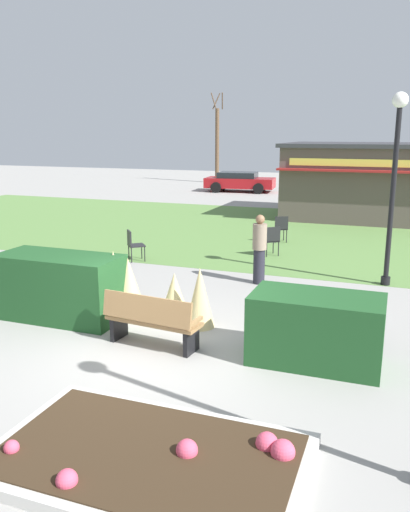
{
  "coord_description": "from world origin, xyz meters",
  "views": [
    {
      "loc": [
        3.73,
        -7.29,
        3.6
      ],
      "look_at": [
        -0.02,
        2.77,
        1.05
      ],
      "focal_mm": 36.75,
      "sensor_mm": 36.0,
      "label": 1
    }
  ],
  "objects_px": {
    "park_bench": "(151,320)",
    "lamppost_mid": "(395,168)",
    "cafe_chair_west": "(281,227)",
    "cafe_chair_north": "(272,239)",
    "person_strolling": "(259,249)",
    "tree_center_bg": "(217,144)",
    "parked_car_west_slot": "(239,181)",
    "cafe_chair_east": "(133,243)",
    "food_kiosk": "(388,181)"
  },
  "relations": [
    {
      "from": "park_bench",
      "to": "lamppost_mid",
      "type": "distance_m",
      "value": 6.88
    },
    {
      "from": "cafe_chair_west",
      "to": "cafe_chair_north",
      "type": "height_order",
      "value": "same"
    },
    {
      "from": "cafe_chair_west",
      "to": "person_strolling",
      "type": "distance_m",
      "value": 5.03
    },
    {
      "from": "lamppost_mid",
      "to": "tree_center_bg",
      "type": "distance_m",
      "value": 26.45
    },
    {
      "from": "park_bench",
      "to": "parked_car_west_slot",
      "type": "height_order",
      "value": "parked_car_west_slot"
    },
    {
      "from": "cafe_chair_east",
      "to": "parked_car_west_slot",
      "type": "bearing_deg",
      "value": 97.35
    },
    {
      "from": "lamppost_mid",
      "to": "parked_car_west_slot",
      "type": "xyz_separation_m",
      "value": [
        -9.19,
        18.25,
        -2.16
      ]
    },
    {
      "from": "lamppost_mid",
      "to": "cafe_chair_north",
      "type": "height_order",
      "value": "lamppost_mid"
    },
    {
      "from": "park_bench",
      "to": "cafe_chair_east",
      "type": "relative_size",
      "value": 1.96
    },
    {
      "from": "cafe_chair_west",
      "to": "cafe_chair_east",
      "type": "bearing_deg",
      "value": -129.83
    },
    {
      "from": "cafe_chair_west",
      "to": "parked_car_west_slot",
      "type": "height_order",
      "value": "parked_car_west_slot"
    },
    {
      "from": "cafe_chair_west",
      "to": "person_strolling",
      "type": "xyz_separation_m",
      "value": [
        0.57,
        -4.99,
        0.33
      ]
    },
    {
      "from": "lamppost_mid",
      "to": "person_strolling",
      "type": "bearing_deg",
      "value": -161.98
    },
    {
      "from": "parked_car_west_slot",
      "to": "lamppost_mid",
      "type": "bearing_deg",
      "value": -63.27
    },
    {
      "from": "park_bench",
      "to": "food_kiosk",
      "type": "relative_size",
      "value": 0.2
    },
    {
      "from": "food_kiosk",
      "to": "cafe_chair_east",
      "type": "relative_size",
      "value": 9.6
    },
    {
      "from": "lamppost_mid",
      "to": "food_kiosk",
      "type": "xyz_separation_m",
      "value": [
        -0.37,
        10.52,
        -1.22
      ]
    },
    {
      "from": "park_bench",
      "to": "cafe_chair_west",
      "type": "height_order",
      "value": "park_bench"
    },
    {
      "from": "tree_center_bg",
      "to": "lamppost_mid",
      "type": "bearing_deg",
      "value": -61.97
    },
    {
      "from": "lamppost_mid",
      "to": "parked_car_west_slot",
      "type": "bearing_deg",
      "value": 116.73
    },
    {
      "from": "person_strolling",
      "to": "food_kiosk",
      "type": "bearing_deg",
      "value": -167.11
    },
    {
      "from": "person_strolling",
      "to": "tree_center_bg",
      "type": "bearing_deg",
      "value": -133.23
    },
    {
      "from": "park_bench",
      "to": "lamppost_mid",
      "type": "relative_size",
      "value": 0.39
    },
    {
      "from": "food_kiosk",
      "to": "parked_car_west_slot",
      "type": "bearing_deg",
      "value": 138.77
    },
    {
      "from": "cafe_chair_east",
      "to": "person_strolling",
      "type": "xyz_separation_m",
      "value": [
        3.94,
        -0.96,
        0.33
      ]
    },
    {
      "from": "cafe_chair_east",
      "to": "cafe_chair_north",
      "type": "distance_m",
      "value": 4.06
    },
    {
      "from": "food_kiosk",
      "to": "parked_car_west_slot",
      "type": "distance_m",
      "value": 11.77
    },
    {
      "from": "lamppost_mid",
      "to": "cafe_chair_north",
      "type": "relative_size",
      "value": 5.03
    },
    {
      "from": "food_kiosk",
      "to": "cafe_chair_east",
      "type": "bearing_deg",
      "value": -121.63
    },
    {
      "from": "park_bench",
      "to": "cafe_chair_east",
      "type": "height_order",
      "value": "park_bench"
    },
    {
      "from": "tree_center_bg",
      "to": "park_bench",
      "type": "bearing_deg",
      "value": -72.96
    },
    {
      "from": "park_bench",
      "to": "person_strolling",
      "type": "relative_size",
      "value": 1.03
    },
    {
      "from": "lamppost_mid",
      "to": "tree_center_bg",
      "type": "height_order",
      "value": "tree_center_bg"
    },
    {
      "from": "cafe_chair_north",
      "to": "parked_car_west_slot",
      "type": "bearing_deg",
      "value": 109.94
    },
    {
      "from": "lamppost_mid",
      "to": "person_strolling",
      "type": "height_order",
      "value": "lamppost_mid"
    },
    {
      "from": "lamppost_mid",
      "to": "food_kiosk",
      "type": "relative_size",
      "value": 0.52
    },
    {
      "from": "cafe_chair_west",
      "to": "person_strolling",
      "type": "relative_size",
      "value": 0.53
    },
    {
      "from": "park_bench",
      "to": "cafe_chair_north",
      "type": "distance_m",
      "value": 7.37
    },
    {
      "from": "cafe_chair_north",
      "to": "person_strolling",
      "type": "bearing_deg",
      "value": -82.37
    },
    {
      "from": "park_bench",
      "to": "person_strolling",
      "type": "distance_m",
      "value": 4.49
    },
    {
      "from": "park_bench",
      "to": "cafe_chair_west",
      "type": "distance_m",
      "value": 9.41
    },
    {
      "from": "park_bench",
      "to": "cafe_chair_east",
      "type": "xyz_separation_m",
      "value": [
        -3.21,
        5.37,
        0.05
      ]
    },
    {
      "from": "person_strolling",
      "to": "cafe_chair_west",
      "type": "bearing_deg",
      "value": -148.08
    },
    {
      "from": "cafe_chair_east",
      "to": "cafe_chair_north",
      "type": "xyz_separation_m",
      "value": [
        3.54,
        1.99,
        0.0
      ]
    },
    {
      "from": "food_kiosk",
      "to": "tree_center_bg",
      "type": "xyz_separation_m",
      "value": [
        -12.06,
        12.82,
        1.2
      ]
    },
    {
      "from": "tree_center_bg",
      "to": "cafe_chair_east",
      "type": "bearing_deg",
      "value": -76.53
    },
    {
      "from": "food_kiosk",
      "to": "cafe_chair_north",
      "type": "xyz_separation_m",
      "value": [
        -2.93,
        -8.51,
        -1.06
      ]
    },
    {
      "from": "food_kiosk",
      "to": "person_strolling",
      "type": "bearing_deg",
      "value": -102.47
    },
    {
      "from": "lamppost_mid",
      "to": "cafe_chair_east",
      "type": "distance_m",
      "value": 7.21
    },
    {
      "from": "cafe_chair_north",
      "to": "tree_center_bg",
      "type": "height_order",
      "value": "tree_center_bg"
    }
  ]
}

